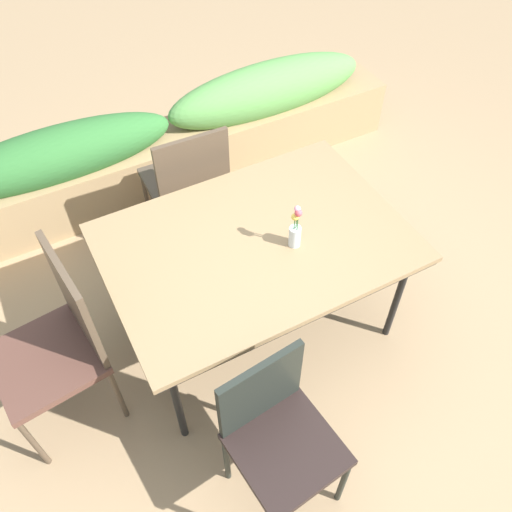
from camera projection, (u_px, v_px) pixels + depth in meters
name	position (u px, v px, depth m)	size (l,w,h in m)	color
ground_plane	(275.00, 329.00, 3.16)	(12.00, 12.00, 0.00)	#9E7F5B
dining_table	(256.00, 246.00, 2.67)	(1.49, 1.05, 0.74)	#8C704C
chair_end_left	(59.00, 339.00, 2.44)	(0.52, 0.52, 1.04)	brown
chair_far_side	(188.00, 181.00, 3.25)	(0.48, 0.48, 0.93)	#47392E
chair_near_left	(277.00, 431.00, 2.21)	(0.46, 0.46, 0.89)	black
flower_vase	(295.00, 231.00, 2.55)	(0.06, 0.06, 0.25)	silver
planter_box	(174.00, 142.00, 3.79)	(3.46, 0.43, 0.74)	#9E7F56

